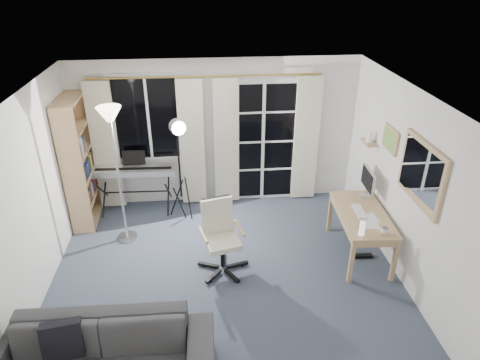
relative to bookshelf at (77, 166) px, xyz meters
name	(u,v)px	position (x,y,z in m)	size (l,w,h in m)	color
floor	(226,273)	(2.12, -1.54, -0.95)	(4.50, 4.00, 0.02)	#3A4355
window	(149,118)	(1.07, 0.43, 0.56)	(1.20, 0.08, 1.40)	white
french_door	(263,142)	(2.87, 0.43, 0.09)	(1.32, 0.09, 2.11)	white
curtains	(208,143)	(1.99, 0.34, 0.16)	(3.60, 0.07, 2.13)	gold
bookshelf	(77,166)	(0.00, 0.00, 0.00)	(0.36, 0.93, 1.98)	tan
torchiere_lamp	(112,136)	(0.72, -0.61, 0.69)	(0.42, 0.42, 2.03)	#B2B2B7
keyboard_piano	(134,171)	(0.80, 0.15, -0.21)	(1.34, 0.67, 0.96)	black
studio_light	(178,139)	(1.54, -0.15, 0.43)	(0.38, 0.38, 1.71)	black
office_chair	(219,230)	(2.07, -1.38, -0.36)	(0.69, 0.67, 0.99)	black
desk	(362,218)	(4.00, -1.29, -0.35)	(0.68, 1.27, 0.67)	tan
monitor	(368,180)	(4.20, -0.84, -0.02)	(0.16, 0.48, 0.42)	silver
desk_clutter	(362,231)	(3.94, -1.50, -0.42)	(0.41, 0.75, 0.84)	white
mug	(385,230)	(4.10, -1.79, -0.22)	(0.11, 0.09, 0.11)	silver
wall_mirror	(421,173)	(4.35, -1.89, 0.61)	(0.04, 0.94, 0.74)	tan
framed_print	(391,139)	(4.35, -0.99, 0.66)	(0.03, 0.42, 0.32)	tan
wall_shelf	(370,139)	(4.28, -0.49, 0.47)	(0.16, 0.30, 0.18)	tan
sofa	(95,353)	(0.81, -3.09, -0.50)	(2.22, 0.68, 0.86)	#2F2E31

